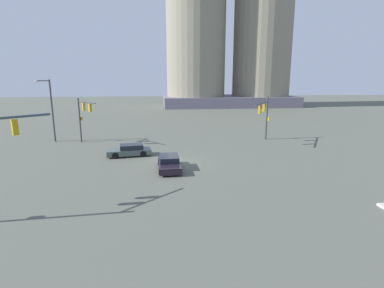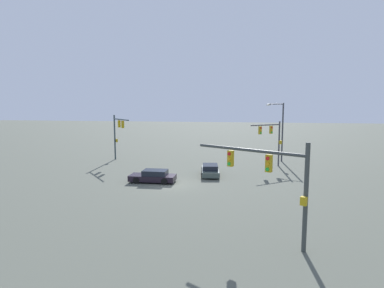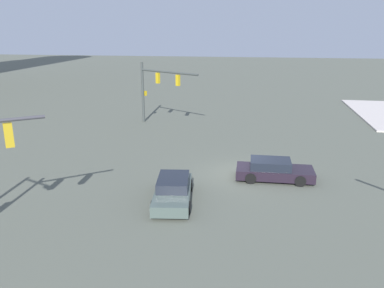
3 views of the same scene
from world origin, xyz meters
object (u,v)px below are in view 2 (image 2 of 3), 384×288
Objects in this scene: traffic_signal_opposite_side at (272,136)px; streetlamp_curved_arm at (281,128)px; traffic_signal_near_corner at (274,174)px; sedan_car_waiting_far at (210,170)px; traffic_signal_cross_street at (118,130)px; sedan_car_approaching at (153,176)px.

streetlamp_curved_arm reaches higher than traffic_signal_opposite_side.
traffic_signal_near_corner is 17.34m from sedan_car_waiting_far.
traffic_signal_opposite_side is 0.90× the size of traffic_signal_cross_street.
traffic_signal_cross_street is at bearing 54.30° from sedan_car_waiting_far.
traffic_signal_opposite_side is at bearing 46.19° from traffic_signal_cross_street.
sedan_car_waiting_far is at bearing -143.93° from sedan_car_approaching.
streetlamp_curved_arm is (-26.54, 2.96, 0.72)m from traffic_signal_near_corner.
traffic_signal_near_corner is 22.30m from traffic_signal_opposite_side.
traffic_signal_cross_street is (-0.87, -20.06, 0.34)m from traffic_signal_opposite_side.
traffic_signal_near_corner is at bearing 128.98° from sedan_car_approaching.
traffic_signal_near_corner is 1.29× the size of sedan_car_waiting_far.
traffic_signal_near_corner is at bearing 47.70° from traffic_signal_opposite_side.
sedan_car_waiting_far is (6.04, -6.82, -3.27)m from traffic_signal_opposite_side.
traffic_signal_cross_street reaches higher than sedan_car_approaching.
sedan_car_approaching is at bearing 119.29° from sedan_car_waiting_far.
streetlamp_curved_arm is 13.78m from sedan_car_waiting_far.
sedan_car_approaching is at bearing -4.65° from traffic_signal_cross_street.
streetlamp_curved_arm is at bearing -146.32° from traffic_signal_opposite_side.
streetlamp_curved_arm reaches higher than sedan_car_approaching.
streetlamp_curved_arm is (-4.29, 1.40, 0.69)m from traffic_signal_opposite_side.
sedan_car_waiting_far is at bearing 73.93° from streetlamp_curved_arm.
sedan_car_waiting_far is (10.33, -8.22, -3.96)m from streetlamp_curved_arm.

